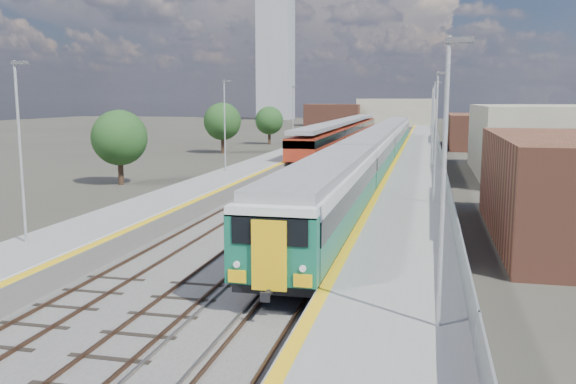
% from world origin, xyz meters
% --- Properties ---
extents(ground, '(320.00, 320.00, 0.00)m').
position_xyz_m(ground, '(0.00, 50.00, 0.00)').
color(ground, '#47443A').
rests_on(ground, ground).
extents(ballast_bed, '(10.50, 155.00, 0.06)m').
position_xyz_m(ballast_bed, '(-2.25, 52.50, 0.03)').
color(ballast_bed, '#565451').
rests_on(ballast_bed, ground).
extents(tracks, '(8.96, 160.00, 0.17)m').
position_xyz_m(tracks, '(-1.65, 54.18, 0.11)').
color(tracks, '#4C3323').
rests_on(tracks, ground).
extents(platform_right, '(4.70, 155.00, 8.52)m').
position_xyz_m(platform_right, '(5.28, 52.49, 0.54)').
color(platform_right, slate).
rests_on(platform_right, ground).
extents(platform_left, '(4.30, 155.00, 8.52)m').
position_xyz_m(platform_left, '(-9.05, 52.49, 0.52)').
color(platform_left, slate).
rests_on(platform_left, ground).
extents(buildings, '(72.00, 185.50, 40.00)m').
position_xyz_m(buildings, '(-18.12, 138.60, 10.70)').
color(buildings, brown).
rests_on(buildings, ground).
extents(green_train, '(3.06, 85.08, 3.37)m').
position_xyz_m(green_train, '(1.50, 46.40, 2.37)').
color(green_train, black).
rests_on(green_train, ground).
extents(red_train, '(3.08, 62.45, 3.89)m').
position_xyz_m(red_train, '(-5.50, 72.46, 2.30)').
color(red_train, black).
rests_on(red_train, ground).
extents(tree_a, '(4.51, 4.51, 6.12)m').
position_xyz_m(tree_a, '(-18.29, 31.28, 3.85)').
color(tree_a, '#382619').
rests_on(tree_a, ground).
extents(tree_b, '(4.81, 4.81, 6.51)m').
position_xyz_m(tree_b, '(-19.68, 60.84, 4.10)').
color(tree_b, '#382619').
rests_on(tree_b, ground).
extents(tree_c, '(4.30, 4.30, 5.83)m').
position_xyz_m(tree_c, '(-17.74, 77.20, 3.66)').
color(tree_c, '#382619').
rests_on(tree_c, ground).
extents(tree_d, '(4.72, 4.72, 6.40)m').
position_xyz_m(tree_d, '(22.33, 63.02, 4.03)').
color(tree_d, '#382619').
rests_on(tree_d, ground).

